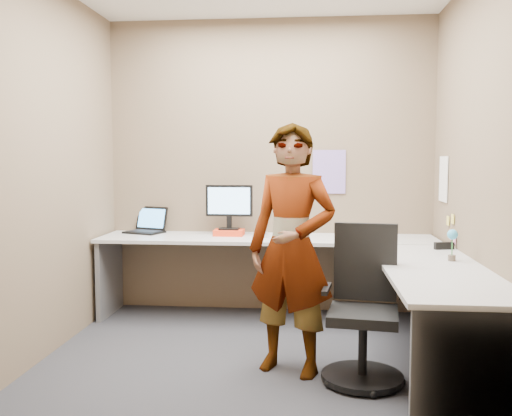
# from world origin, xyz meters

# --- Properties ---
(ground) EXTENTS (3.00, 3.00, 0.00)m
(ground) POSITION_xyz_m (0.00, 0.00, 0.00)
(ground) COLOR #26262B
(ground) RESTS_ON ground
(wall_back) EXTENTS (3.00, 0.00, 3.00)m
(wall_back) POSITION_xyz_m (0.00, 1.30, 1.35)
(wall_back) COLOR brown
(wall_back) RESTS_ON ground
(wall_right) EXTENTS (0.00, 2.70, 2.70)m
(wall_right) POSITION_xyz_m (1.50, 0.00, 1.35)
(wall_right) COLOR brown
(wall_right) RESTS_ON ground
(wall_left) EXTENTS (0.00, 2.70, 2.70)m
(wall_left) POSITION_xyz_m (-1.50, 0.00, 1.35)
(wall_left) COLOR brown
(wall_left) RESTS_ON ground
(desk) EXTENTS (2.98, 2.58, 0.73)m
(desk) POSITION_xyz_m (0.44, 0.39, 0.59)
(desk) COLOR #ADADAD
(desk) RESTS_ON ground
(paper_ream) EXTENTS (0.27, 0.20, 0.05)m
(paper_ream) POSITION_xyz_m (-0.35, 1.05, 0.76)
(paper_ream) COLOR red
(paper_ream) RESTS_ON desk
(monitor) EXTENTS (0.42, 0.13, 0.40)m
(monitor) POSITION_xyz_m (-0.35, 1.07, 1.02)
(monitor) COLOR black
(monitor) RESTS_ON paper_ream
(laptop) EXTENTS (0.41, 0.37, 0.24)m
(laptop) POSITION_xyz_m (-1.14, 1.18, 0.79)
(laptop) COLOR black
(laptop) RESTS_ON desk
(trackball_mouse) EXTENTS (0.12, 0.08, 0.07)m
(trackball_mouse) POSITION_xyz_m (-0.05, 0.95, 0.76)
(trackball_mouse) COLOR #B7B7BC
(trackball_mouse) RESTS_ON desk
(origami) EXTENTS (0.10, 0.10, 0.06)m
(origami) POSITION_xyz_m (0.21, 0.82, 0.76)
(origami) COLOR white
(origami) RESTS_ON desk
(stapler) EXTENTS (0.16, 0.08, 0.05)m
(stapler) POSITION_xyz_m (1.40, 0.42, 0.76)
(stapler) COLOR black
(stapler) RESTS_ON desk
(flower) EXTENTS (0.07, 0.07, 0.22)m
(flower) POSITION_xyz_m (1.34, -0.08, 0.87)
(flower) COLOR brown
(flower) RESTS_ON desk
(calendar_purple) EXTENTS (0.30, 0.01, 0.40)m
(calendar_purple) POSITION_xyz_m (0.55, 1.29, 1.30)
(calendar_purple) COLOR #846BB7
(calendar_purple) RESTS_ON wall_back
(calendar_white) EXTENTS (0.01, 0.28, 0.38)m
(calendar_white) POSITION_xyz_m (1.49, 0.90, 1.25)
(calendar_white) COLOR white
(calendar_white) RESTS_ON wall_right
(sticky_note_a) EXTENTS (0.01, 0.07, 0.07)m
(sticky_note_a) POSITION_xyz_m (1.49, 0.55, 0.95)
(sticky_note_a) COLOR #F2E059
(sticky_note_a) RESTS_ON wall_right
(sticky_note_b) EXTENTS (0.01, 0.07, 0.07)m
(sticky_note_b) POSITION_xyz_m (1.49, 0.60, 0.82)
(sticky_note_b) COLOR pink
(sticky_note_b) RESTS_ON wall_right
(sticky_note_c) EXTENTS (0.01, 0.07, 0.07)m
(sticky_note_c) POSITION_xyz_m (1.49, 0.48, 0.80)
(sticky_note_c) COLOR pink
(sticky_note_c) RESTS_ON wall_right
(sticky_note_d) EXTENTS (0.01, 0.07, 0.07)m
(sticky_note_d) POSITION_xyz_m (1.49, 0.70, 0.92)
(sticky_note_d) COLOR #F2E059
(sticky_note_d) RESTS_ON wall_right
(office_chair) EXTENTS (0.53, 0.52, 0.98)m
(office_chair) POSITION_xyz_m (0.73, -0.38, 0.40)
(office_chair) COLOR black
(office_chair) RESTS_ON ground
(person) EXTENTS (0.70, 0.59, 1.65)m
(person) POSITION_xyz_m (0.26, -0.28, 0.83)
(person) COLOR #999399
(person) RESTS_ON ground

